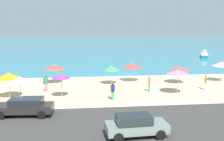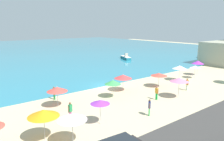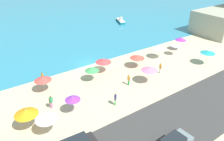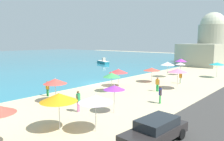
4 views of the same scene
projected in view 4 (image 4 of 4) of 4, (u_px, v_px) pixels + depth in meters
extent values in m
plane|color=#C9B990|center=(97.00, 83.00, 30.45)|extent=(160.00, 160.00, 0.00)
cylinder|color=#B2B2B7|center=(56.00, 92.00, 21.24)|extent=(0.05, 0.05, 1.83)
cone|color=#EA493F|center=(55.00, 81.00, 21.09)|extent=(2.28, 2.28, 0.50)
sphere|color=silver|center=(55.00, 78.00, 21.05)|extent=(0.08, 0.08, 0.08)
cylinder|color=#B2B2B7|center=(167.00, 71.00, 35.77)|extent=(0.05, 0.05, 2.01)
cone|color=white|center=(168.00, 64.00, 35.60)|extent=(2.31, 2.31, 0.52)
sphere|color=silver|center=(168.00, 62.00, 35.57)|extent=(0.08, 0.08, 0.08)
cylinder|color=#B2B2B7|center=(118.00, 79.00, 28.43)|extent=(0.05, 0.05, 1.81)
cone|color=#DC4142|center=(118.00, 71.00, 28.28)|extent=(2.46, 2.46, 0.52)
sphere|color=silver|center=(118.00, 69.00, 28.24)|extent=(0.08, 0.08, 0.08)
cylinder|color=#B2B2B7|center=(177.00, 80.00, 26.80)|extent=(0.05, 0.05, 2.14)
cone|color=pink|center=(178.00, 70.00, 26.63)|extent=(2.34, 2.34, 0.45)
sphere|color=silver|center=(178.00, 68.00, 26.59)|extent=(0.08, 0.08, 0.08)
cylinder|color=#B2B2B7|center=(181.00, 67.00, 40.34)|extent=(0.05, 0.05, 2.15)
cone|color=purple|center=(181.00, 60.00, 40.16)|extent=(2.10, 2.10, 0.54)
sphere|color=silver|center=(181.00, 59.00, 40.12)|extent=(0.08, 0.08, 0.08)
cylinder|color=#B2B2B7|center=(112.00, 84.00, 25.46)|extent=(0.05, 0.05, 1.77)
cone|color=#40A054|center=(112.00, 75.00, 25.31)|extent=(2.06, 2.06, 0.52)
sphere|color=silver|center=(112.00, 72.00, 25.27)|extent=(0.08, 0.08, 0.08)
cylinder|color=#B2B2B7|center=(96.00, 116.00, 14.19)|extent=(0.05, 0.05, 2.02)
cone|color=white|center=(96.00, 99.00, 14.03)|extent=(2.26, 2.26, 0.46)
sphere|color=silver|center=(96.00, 95.00, 13.99)|extent=(0.08, 0.08, 0.08)
cylinder|color=#B2B2B7|center=(114.00, 101.00, 17.91)|extent=(0.05, 0.05, 2.00)
cone|color=purple|center=(114.00, 88.00, 17.76)|extent=(1.80, 1.80, 0.35)
sphere|color=silver|center=(114.00, 85.00, 17.74)|extent=(0.08, 0.08, 0.08)
cylinder|color=#B2B2B7|center=(59.00, 116.00, 14.37)|extent=(0.05, 0.05, 2.03)
cone|color=orange|center=(59.00, 97.00, 14.20)|extent=(2.46, 2.46, 0.54)
sphere|color=silver|center=(59.00, 93.00, 14.16)|extent=(0.08, 0.08, 0.08)
cylinder|color=#B2B2B7|center=(217.00, 71.00, 35.16)|extent=(0.05, 0.05, 2.14)
cone|color=teal|center=(217.00, 64.00, 35.00)|extent=(2.39, 2.39, 0.36)
sphere|color=silver|center=(217.00, 62.00, 34.97)|extent=(0.08, 0.08, 0.08)
cylinder|color=#B2B2B7|center=(180.00, 70.00, 37.81)|extent=(0.05, 0.05, 1.86)
cone|color=white|center=(180.00, 64.00, 37.67)|extent=(1.75, 1.75, 0.36)
sphere|color=silver|center=(181.00, 62.00, 37.64)|extent=(0.08, 0.08, 0.08)
cylinder|color=#B2B2B7|center=(152.00, 76.00, 31.34)|extent=(0.05, 0.05, 1.72)
cone|color=#D64C3C|center=(152.00, 69.00, 31.21)|extent=(2.40, 2.40, 0.40)
sphere|color=silver|center=(152.00, 68.00, 31.18)|extent=(0.08, 0.08, 0.08)
cylinder|color=#CE6D9D|center=(78.00, 107.00, 18.14)|extent=(0.14, 0.14, 0.87)
cylinder|color=#CE6D9D|center=(79.00, 106.00, 18.31)|extent=(0.14, 0.14, 0.87)
cube|color=#278E50|center=(78.00, 98.00, 18.12)|extent=(0.41, 0.33, 0.69)
sphere|color=brown|center=(78.00, 92.00, 18.06)|extent=(0.22, 0.22, 0.22)
cylinder|color=brown|center=(77.00, 99.00, 17.91)|extent=(0.09, 0.09, 0.62)
cylinder|color=brown|center=(80.00, 97.00, 18.35)|extent=(0.09, 0.09, 0.62)
cylinder|color=green|center=(47.00, 92.00, 23.44)|extent=(0.14, 0.14, 0.79)
cylinder|color=green|center=(48.00, 93.00, 23.34)|extent=(0.14, 0.14, 0.79)
cube|color=orange|center=(47.00, 86.00, 23.30)|extent=(0.27, 0.39, 0.62)
sphere|color=brown|center=(47.00, 82.00, 23.24)|extent=(0.22, 0.22, 0.22)
cylinder|color=brown|center=(46.00, 86.00, 23.44)|extent=(0.09, 0.09, 0.56)
cylinder|color=brown|center=(49.00, 87.00, 23.17)|extent=(0.09, 0.09, 0.56)
cylinder|color=green|center=(157.00, 88.00, 25.72)|extent=(0.14, 0.14, 0.81)
cylinder|color=green|center=(158.00, 88.00, 25.59)|extent=(0.14, 0.14, 0.81)
cube|color=orange|center=(158.00, 82.00, 25.56)|extent=(0.25, 0.38, 0.64)
sphere|color=#9E6952|center=(158.00, 78.00, 25.50)|extent=(0.22, 0.22, 0.22)
cylinder|color=#9E6952|center=(156.00, 82.00, 25.74)|extent=(0.09, 0.09, 0.58)
cylinder|color=#9E6952|center=(159.00, 83.00, 25.39)|extent=(0.09, 0.09, 0.58)
cylinder|color=green|center=(160.00, 99.00, 20.78)|extent=(0.14, 0.14, 0.82)
cylinder|color=green|center=(160.00, 99.00, 20.60)|extent=(0.14, 0.14, 0.82)
cube|color=navy|center=(160.00, 92.00, 20.59)|extent=(0.41, 0.41, 0.65)
sphere|color=brown|center=(160.00, 87.00, 20.53)|extent=(0.22, 0.22, 0.22)
cylinder|color=brown|center=(160.00, 91.00, 20.84)|extent=(0.09, 0.09, 0.59)
cylinder|color=brown|center=(161.00, 93.00, 20.36)|extent=(0.09, 0.09, 0.59)
cylinder|color=white|center=(180.00, 80.00, 30.43)|extent=(0.14, 0.14, 0.82)
cylinder|color=white|center=(181.00, 81.00, 30.27)|extent=(0.14, 0.14, 0.82)
cube|color=orange|center=(181.00, 75.00, 30.26)|extent=(0.34, 0.42, 0.65)
sphere|color=#A3714F|center=(181.00, 72.00, 30.19)|extent=(0.22, 0.22, 0.22)
cylinder|color=#A3714F|center=(179.00, 76.00, 30.47)|extent=(0.09, 0.09, 0.58)
cylinder|color=#A3714F|center=(182.00, 76.00, 30.05)|extent=(0.09, 0.09, 0.58)
cube|color=#272324|center=(155.00, 133.00, 12.47)|extent=(4.69, 2.07, 0.58)
cube|color=#1E2328|center=(157.00, 123.00, 12.56)|extent=(2.67, 1.72, 0.52)
cylinder|color=black|center=(181.00, 134.00, 13.01)|extent=(0.65, 0.26, 0.64)
cylinder|color=black|center=(158.00, 126.00, 14.18)|extent=(0.65, 0.26, 0.64)
cube|color=teal|center=(103.00, 62.00, 56.46)|extent=(3.04, 5.08, 0.63)
cube|color=teal|center=(99.00, 61.00, 58.83)|extent=(0.83, 0.68, 0.38)
cube|color=silver|center=(103.00, 61.00, 56.41)|extent=(3.11, 5.11, 0.08)
cube|color=#B2AD9E|center=(104.00, 59.00, 55.91)|extent=(0.93, 0.84, 1.00)
cube|color=#9F9F88|center=(205.00, 54.00, 54.83)|extent=(15.87, 8.91, 5.17)
cylinder|color=#9F9F88|center=(212.00, 44.00, 58.03)|extent=(7.22, 7.22, 10.09)
sphere|color=#BBBDA1|center=(213.00, 25.00, 57.35)|extent=(6.50, 6.50, 6.50)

